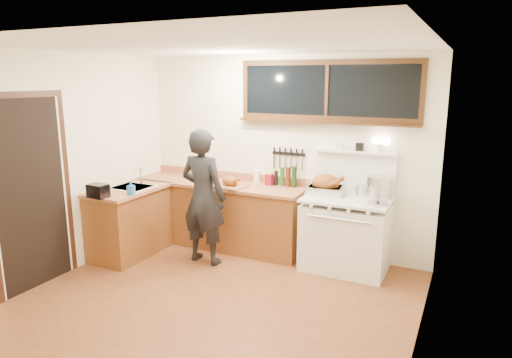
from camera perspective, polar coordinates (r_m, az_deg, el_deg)
The scene contains 20 objects.
ground_plane at distance 5.03m, azimuth -4.90°, elevation -14.91°, with size 4.00×3.50×0.02m, color brown.
room_shell at distance 4.51m, azimuth -5.29°, elevation 4.15°, with size 4.10×3.60×2.65m.
counter_back at distance 6.39m, azimuth -4.53°, elevation -4.32°, with size 2.44×0.64×1.00m.
counter_left at distance 6.27m, azimuth -15.55°, elevation -5.13°, with size 0.64×1.09×0.90m.
sink_unit at distance 6.20m, azimuth -15.16°, elevation -1.49°, with size 0.50×0.45×0.37m.
vintage_stove at distance 5.70m, azimuth 11.21°, elevation -6.51°, with size 1.02×0.74×1.60m.
back_window at distance 5.80m, azimuth 8.79°, elevation 10.02°, with size 2.32×0.13×0.77m.
left_doorway at distance 5.54m, azimuth -26.23°, elevation -1.48°, with size 0.02×1.04×2.17m.
knife_strip at distance 6.06m, azimuth 4.06°, elevation 3.06°, with size 0.46×0.03×0.28m.
man at distance 5.72m, azimuth -6.60°, elevation -2.23°, with size 0.65×0.45×1.71m.
soap_bottle at distance 5.78m, azimuth -15.38°, elevation -1.08°, with size 0.10×0.10×0.17m.
toaster at distance 5.78m, azimuth -19.14°, elevation -1.41°, with size 0.24×0.17×0.16m.
cutting_board at distance 6.00m, azimuth -3.25°, elevation -0.49°, with size 0.46×0.38×0.14m.
roast_turkey at distance 5.68m, azimuth 8.72°, elevation -0.86°, with size 0.48×0.37×0.25m.
stockpot at distance 5.62m, azimuth 15.03°, elevation -0.98°, with size 0.31×0.31×0.27m.
saucepan at distance 5.70m, azimuth 13.12°, elevation -1.43°, with size 0.18×0.29×0.12m.
pot_lid at distance 5.35m, azimuth 15.00°, elevation -2.99°, with size 0.29×0.29×0.04m.
coffee_tin at distance 6.09m, azimuth 1.67°, elevation -0.09°, with size 0.11×0.09×0.15m.
pitcher at distance 6.25m, azimuth 0.11°, elevation 0.38°, with size 0.12×0.12×0.18m.
bottle_cluster at distance 6.02m, azimuth 3.58°, elevation 0.23°, with size 0.40×0.07×0.28m.
Camera 1 is at (2.31, -3.82, 2.30)m, focal length 32.00 mm.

